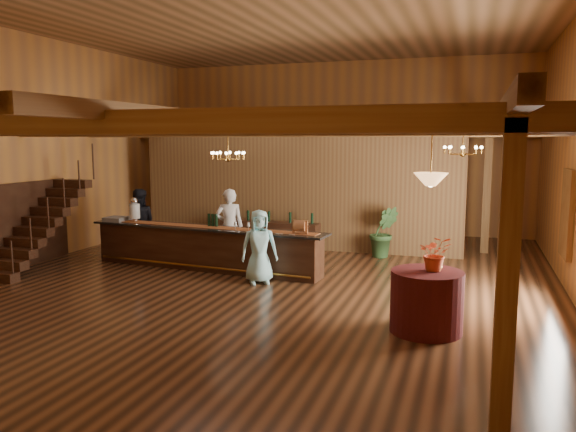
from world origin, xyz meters
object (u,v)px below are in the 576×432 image
(chandelier_right, at_px, (463,150))
(floor_plant, at_px, (384,232))
(pendant_lamp, at_px, (431,179))
(staff_second, at_px, (139,223))
(tasting_bar, at_px, (205,248))
(guest, at_px, (259,247))
(beverage_dispenser, at_px, (134,210))
(backbar_shelf, at_px, (269,236))
(raffle_drum, at_px, (300,226))
(chandelier_left, at_px, (228,155))
(bartender, at_px, (229,227))
(round_table, at_px, (426,302))

(chandelier_right, relative_size, floor_plant, 0.61)
(pendant_lamp, relative_size, staff_second, 0.51)
(tasting_bar, bearing_deg, guest, -21.20)
(beverage_dispenser, distance_m, backbar_shelf, 3.64)
(guest, bearing_deg, floor_plant, 31.33)
(beverage_dispenser, height_order, raffle_drum, beverage_dispenser)
(chandelier_left, xyz_separation_m, bartender, (-0.03, 0.09, -1.72))
(staff_second, distance_m, guest, 4.23)
(floor_plant, bearing_deg, staff_second, -162.70)
(backbar_shelf, bearing_deg, pendant_lamp, -44.86)
(chandelier_right, height_order, floor_plant, chandelier_right)
(raffle_drum, height_order, round_table, raffle_drum)
(raffle_drum, bearing_deg, staff_second, 167.87)
(backbar_shelf, xyz_separation_m, pendant_lamp, (4.61, -5.36, 2.00))
(round_table, relative_size, floor_plant, 0.85)
(round_table, relative_size, guest, 0.72)
(round_table, distance_m, pendant_lamp, 1.92)
(backbar_shelf, relative_size, bartender, 1.54)
(chandelier_left, xyz_separation_m, pendant_lamp, (4.89, -3.38, -0.23))
(backbar_shelf, relative_size, floor_plant, 2.14)
(tasting_bar, bearing_deg, beverage_dispenser, 178.64)
(chandelier_left, distance_m, pendant_lamp, 5.95)
(beverage_dispenser, bearing_deg, tasting_bar, -6.42)
(chandelier_right, bearing_deg, guest, -152.44)
(beverage_dispenser, relative_size, backbar_shelf, 0.21)
(round_table, height_order, chandelier_right, chandelier_right)
(tasting_bar, height_order, pendant_lamp, pendant_lamp)
(bartender, relative_size, staff_second, 1.05)
(staff_second, bearing_deg, chandelier_left, 149.37)
(pendant_lamp, height_order, guest, pendant_lamp)
(backbar_shelf, relative_size, round_table, 2.52)
(beverage_dispenser, xyz_separation_m, floor_plant, (5.78, 2.38, -0.62))
(guest, bearing_deg, staff_second, 130.77)
(tasting_bar, height_order, backbar_shelf, tasting_bar)
(round_table, distance_m, floor_plant, 5.64)
(round_table, bearing_deg, chandelier_right, 84.78)
(pendant_lamp, relative_size, guest, 0.58)
(raffle_drum, bearing_deg, tasting_bar, 173.85)
(beverage_dispenser, distance_m, bartender, 2.42)
(round_table, bearing_deg, raffle_drum, 138.14)
(round_table, xyz_separation_m, pendant_lamp, (0.00, -0.00, 1.92))
(beverage_dispenser, relative_size, chandelier_right, 0.75)
(backbar_shelf, height_order, floor_plant, floor_plant)
(pendant_lamp, relative_size, bartender, 0.49)
(staff_second, relative_size, guest, 1.13)
(guest, bearing_deg, bartender, 104.82)
(chandelier_left, height_order, chandelier_right, same)
(round_table, height_order, staff_second, staff_second)
(floor_plant, bearing_deg, beverage_dispenser, -157.60)
(round_table, xyz_separation_m, chandelier_left, (-4.89, 3.38, 2.15))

